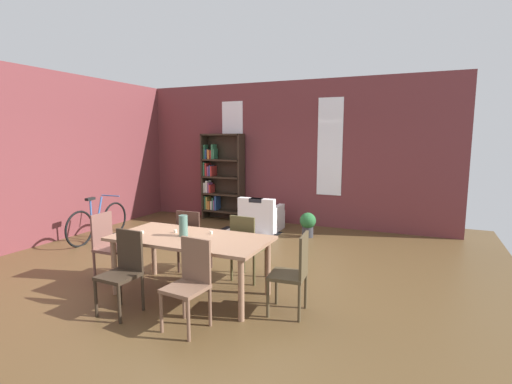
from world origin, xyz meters
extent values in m
plane|color=brown|center=(0.00, 0.00, 0.00)|extent=(9.17, 9.17, 0.00)
cube|color=brown|center=(0.00, 3.59, 1.64)|extent=(7.86, 0.12, 3.28)
cube|color=brown|center=(-3.49, 0.00, 1.64)|extent=(0.12, 8.05, 3.28)
cube|color=white|center=(-1.20, 3.52, 1.80)|extent=(0.55, 0.02, 2.13)
cube|color=white|center=(1.20, 3.52, 1.80)|extent=(0.55, 0.02, 2.13)
cube|color=#8D664D|center=(0.44, -0.88, 0.75)|extent=(2.01, 0.99, 0.04)
cylinder|color=#8D664D|center=(-0.47, -1.27, 0.36)|extent=(0.07, 0.07, 0.73)
cylinder|color=#8D664D|center=(1.35, -1.27, 0.36)|extent=(0.07, 0.07, 0.73)
cylinder|color=#8D664D|center=(-0.47, -0.48, 0.36)|extent=(0.07, 0.07, 0.73)
cylinder|color=#8D664D|center=(1.35, -0.48, 0.36)|extent=(0.07, 0.07, 0.73)
cylinder|color=#4C7266|center=(0.34, -0.88, 0.90)|extent=(0.11, 0.11, 0.27)
cylinder|color=silver|center=(0.15, -0.79, 0.79)|extent=(0.04, 0.04, 0.04)
cylinder|color=silver|center=(-0.24, -0.98, 0.78)|extent=(0.04, 0.04, 0.03)
cylinder|color=silver|center=(0.61, -0.65, 0.79)|extent=(0.04, 0.04, 0.04)
cube|color=#464023|center=(0.90, -0.08, 0.45)|extent=(0.43, 0.43, 0.04)
cube|color=#464023|center=(0.88, -0.27, 0.70)|extent=(0.38, 0.06, 0.50)
cylinder|color=#464023|center=(1.09, 0.08, 0.21)|extent=(0.04, 0.04, 0.43)
cylinder|color=#464023|center=(0.73, 0.11, 0.21)|extent=(0.04, 0.04, 0.43)
cylinder|color=#464023|center=(1.06, -0.28, 0.21)|extent=(0.04, 0.04, 0.43)
cylinder|color=#464023|center=(0.70, -0.25, 0.21)|extent=(0.04, 0.04, 0.43)
cube|color=#463A25|center=(1.75, -0.88, 0.45)|extent=(0.43, 0.43, 0.04)
cube|color=#463A25|center=(1.93, -0.86, 0.70)|extent=(0.06, 0.38, 0.50)
cylinder|color=#463A25|center=(1.55, -0.71, 0.21)|extent=(0.04, 0.04, 0.43)
cylinder|color=#463A25|center=(1.59, -1.07, 0.21)|extent=(0.04, 0.04, 0.43)
cylinder|color=#463A25|center=(1.91, -0.68, 0.21)|extent=(0.04, 0.04, 0.43)
cylinder|color=#463A25|center=(1.94, -1.04, 0.21)|extent=(0.04, 0.04, 0.43)
cube|color=brown|center=(0.90, -1.67, 0.45)|extent=(0.44, 0.44, 0.04)
cube|color=brown|center=(0.91, -1.49, 0.70)|extent=(0.38, 0.07, 0.50)
cylinder|color=brown|center=(0.70, -1.83, 0.21)|extent=(0.04, 0.04, 0.43)
cylinder|color=brown|center=(1.06, -1.87, 0.21)|extent=(0.04, 0.04, 0.43)
cylinder|color=brown|center=(0.73, -1.47, 0.21)|extent=(0.04, 0.04, 0.43)
cylinder|color=brown|center=(1.09, -1.51, 0.21)|extent=(0.04, 0.04, 0.43)
cube|color=#2F2319|center=(-0.01, -1.67, 0.45)|extent=(0.42, 0.42, 0.04)
cube|color=#2F2319|center=(0.00, -1.48, 0.70)|extent=(0.38, 0.05, 0.50)
cylinder|color=#2F2319|center=(-0.20, -1.84, 0.21)|extent=(0.04, 0.04, 0.43)
cylinder|color=#2F2319|center=(0.16, -1.86, 0.21)|extent=(0.04, 0.04, 0.43)
cylinder|color=#2F2319|center=(-0.18, -1.48, 0.21)|extent=(0.04, 0.04, 0.43)
cylinder|color=#2F2319|center=(0.18, -1.50, 0.21)|extent=(0.04, 0.04, 0.43)
cube|color=#3D271F|center=(-0.01, -0.08, 0.45)|extent=(0.42, 0.42, 0.04)
cube|color=#3D271F|center=(0.00, -0.27, 0.70)|extent=(0.38, 0.05, 0.50)
cylinder|color=#3D271F|center=(0.16, 0.11, 0.21)|extent=(0.04, 0.04, 0.43)
cylinder|color=#3D271F|center=(-0.20, 0.09, 0.21)|extent=(0.04, 0.04, 0.43)
cylinder|color=#3D271F|center=(0.18, -0.25, 0.21)|extent=(0.04, 0.04, 0.43)
cylinder|color=#3D271F|center=(-0.18, -0.27, 0.21)|extent=(0.04, 0.04, 0.43)
cube|color=brown|center=(-0.87, -0.88, 0.45)|extent=(0.41, 0.41, 0.04)
cube|color=brown|center=(-1.05, -0.88, 0.70)|extent=(0.04, 0.38, 0.50)
cylinder|color=brown|center=(-0.68, -1.05, 0.21)|extent=(0.04, 0.04, 0.43)
cylinder|color=brown|center=(-0.69, -0.69, 0.21)|extent=(0.04, 0.04, 0.43)
cylinder|color=brown|center=(-1.04, -1.06, 0.21)|extent=(0.04, 0.04, 0.43)
cylinder|color=brown|center=(-1.05, -0.70, 0.21)|extent=(0.04, 0.04, 0.43)
cube|color=#2D2319|center=(-1.88, 3.31, 1.05)|extent=(0.04, 0.34, 2.10)
cube|color=#2D2319|center=(-0.87, 3.31, 1.05)|extent=(0.04, 0.34, 2.10)
cube|color=#2D2319|center=(-1.37, 3.47, 1.05)|extent=(1.05, 0.01, 2.10)
cube|color=#2D2319|center=(-1.37, 3.31, 0.21)|extent=(1.01, 0.34, 0.04)
cube|color=#33724C|center=(-1.84, 3.31, 0.39)|extent=(0.04, 0.19, 0.33)
cube|color=gold|center=(-1.79, 3.31, 0.39)|extent=(0.03, 0.22, 0.31)
cube|color=orange|center=(-1.73, 3.31, 0.34)|extent=(0.05, 0.24, 0.21)
cube|color=white|center=(-1.67, 3.31, 0.34)|extent=(0.05, 0.18, 0.22)
cube|color=#33724C|center=(-1.61, 3.31, 0.38)|extent=(0.03, 0.23, 0.30)
cube|color=#8C4C8C|center=(-1.57, 3.31, 0.35)|extent=(0.03, 0.24, 0.24)
cube|color=#284C8C|center=(-1.53, 3.31, 0.41)|extent=(0.05, 0.23, 0.35)
cube|color=#2D2319|center=(-1.37, 3.31, 0.63)|extent=(1.01, 0.34, 0.04)
cube|color=white|center=(-1.84, 3.31, 0.77)|extent=(0.04, 0.25, 0.25)
cube|color=white|center=(-1.78, 3.31, 0.80)|extent=(0.05, 0.22, 0.30)
cube|color=#8C4C8C|center=(-1.73, 3.31, 0.77)|extent=(0.03, 0.20, 0.25)
cube|color=#B22D28|center=(-1.68, 3.31, 0.75)|extent=(0.04, 0.23, 0.20)
cube|color=#2D2319|center=(-1.37, 3.31, 1.05)|extent=(1.01, 0.34, 0.04)
cube|color=#33724C|center=(-1.84, 3.31, 1.24)|extent=(0.04, 0.25, 0.33)
cube|color=#B22D28|center=(-1.79, 3.31, 1.23)|extent=(0.05, 0.24, 0.32)
cube|color=#8C4C8C|center=(-1.74, 3.31, 1.19)|extent=(0.04, 0.20, 0.24)
cube|color=#284C8C|center=(-1.68, 3.31, 1.20)|extent=(0.04, 0.22, 0.26)
cube|color=#B22D28|center=(-1.63, 3.31, 1.19)|extent=(0.04, 0.28, 0.25)
cube|color=#2D2319|center=(-1.37, 3.31, 1.47)|extent=(1.01, 0.34, 0.04)
cube|color=#33724C|center=(-1.84, 3.31, 1.66)|extent=(0.04, 0.18, 0.34)
cube|color=#284C8C|center=(-1.79, 3.31, 1.60)|extent=(0.03, 0.21, 0.23)
cube|color=#4C4C51|center=(-1.75, 3.31, 1.61)|extent=(0.03, 0.20, 0.24)
cube|color=orange|center=(-1.71, 3.31, 1.60)|extent=(0.04, 0.24, 0.22)
cube|color=#B22D28|center=(-1.66, 3.31, 1.59)|extent=(0.03, 0.19, 0.21)
cube|color=#33724C|center=(-1.61, 3.31, 1.67)|extent=(0.04, 0.21, 0.36)
cube|color=#33724C|center=(-1.57, 3.31, 1.61)|extent=(0.03, 0.20, 0.25)
cube|color=#2D2319|center=(-1.37, 3.31, 2.08)|extent=(1.01, 0.34, 0.04)
cube|color=silver|center=(-0.06, 2.68, 0.20)|extent=(0.82, 0.82, 0.40)
cube|color=silver|center=(-0.05, 2.36, 0.57)|extent=(0.80, 0.18, 0.35)
cube|color=silver|center=(0.28, 2.69, 0.48)|extent=(0.14, 0.72, 0.15)
cube|color=silver|center=(-0.40, 2.67, 0.48)|extent=(0.14, 0.72, 0.15)
cube|color=black|center=(-0.05, 2.36, 0.71)|extent=(0.28, 0.18, 0.08)
torus|color=black|center=(-2.69, 0.16, 0.33)|extent=(0.09, 0.69, 0.69)
torus|color=black|center=(-2.77, 1.14, 0.33)|extent=(0.09, 0.69, 0.69)
cylinder|color=#335999|center=(-2.73, 0.65, 0.43)|extent=(0.06, 0.31, 0.85)
cylinder|color=#335999|center=(-2.71, 0.47, 0.61)|extent=(0.04, 0.04, 0.45)
cube|color=black|center=(-2.71, 0.47, 0.85)|extent=(0.10, 0.21, 0.05)
cylinder|color=#335999|center=(-2.76, 1.04, 0.83)|extent=(0.44, 0.06, 0.02)
cylinder|color=#333338|center=(1.02, 2.51, 0.10)|extent=(0.23, 0.23, 0.21)
sphere|color=#235B2D|center=(1.02, 2.51, 0.34)|extent=(0.33, 0.33, 0.33)
cube|color=black|center=(-0.86, 2.30, 0.00)|extent=(0.15, 0.74, 0.01)
cube|color=white|center=(-0.71, 2.30, 0.00)|extent=(0.15, 0.74, 0.01)
cube|color=black|center=(-0.55, 2.30, 0.00)|extent=(0.15, 0.74, 0.01)
cube|color=white|center=(-0.40, 2.30, 0.00)|extent=(0.15, 0.74, 0.01)
cube|color=black|center=(-0.25, 2.30, 0.00)|extent=(0.15, 0.74, 0.01)
cube|color=white|center=(-0.10, 2.30, 0.00)|extent=(0.15, 0.74, 0.01)
cube|color=black|center=(0.05, 2.30, 0.00)|extent=(0.15, 0.74, 0.01)
cube|color=white|center=(0.20, 2.30, 0.00)|extent=(0.15, 0.74, 0.01)
cube|color=black|center=(0.35, 2.30, 0.00)|extent=(0.15, 0.74, 0.01)
camera|label=1|loc=(3.10, -4.86, 2.02)|focal=26.80mm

